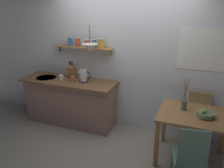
% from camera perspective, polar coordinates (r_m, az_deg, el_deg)
% --- Properties ---
extents(ground_plane, '(14.00, 14.00, 0.00)m').
position_cam_1_polar(ground_plane, '(4.13, 0.03, -13.80)').
color(ground_plane, gray).
extents(back_wall, '(6.80, 0.11, 2.70)m').
position_cam_1_polar(back_wall, '(4.10, 6.05, 6.52)').
color(back_wall, silver).
rests_on(back_wall, ground_plane).
extents(kitchen_counter, '(1.83, 0.63, 0.89)m').
position_cam_1_polar(kitchen_counter, '(4.57, -10.30, -4.21)').
color(kitchen_counter, gray).
rests_on(kitchen_counter, ground_plane).
extents(wall_shelf, '(1.17, 0.20, 0.30)m').
position_cam_1_polar(wall_shelf, '(4.26, -6.69, 9.62)').
color(wall_shelf, '#9E6B3D').
extents(dining_table, '(1.00, 0.79, 0.77)m').
position_cam_1_polar(dining_table, '(3.57, 19.55, -8.71)').
color(dining_table, '#9E6B3D').
rests_on(dining_table, ground_plane).
extents(dining_chair_near, '(0.47, 0.47, 0.95)m').
position_cam_1_polar(dining_chair_near, '(3.06, 18.77, -16.57)').
color(dining_chair_near, '#4C6B5B').
rests_on(dining_chair_near, ground_plane).
extents(dining_chair_far, '(0.46, 0.49, 0.90)m').
position_cam_1_polar(dining_chair_far, '(4.04, 20.26, -7.69)').
color(dining_chair_far, tan).
rests_on(dining_chair_far, ground_plane).
extents(fruit_bowl, '(0.24, 0.24, 0.13)m').
position_cam_1_polar(fruit_bowl, '(3.46, 22.15, -6.85)').
color(fruit_bowl, slate).
rests_on(fruit_bowl, dining_table).
extents(twig_vase, '(0.10, 0.08, 0.51)m').
position_cam_1_polar(twig_vase, '(3.57, 17.45, -4.75)').
color(twig_vase, '#567056').
rests_on(twig_vase, dining_table).
extents(electric_kettle, '(0.25, 0.16, 0.25)m').
position_cam_1_polar(electric_kettle, '(4.23, -7.05, 2.06)').
color(electric_kettle, black).
rests_on(electric_kettle, kitchen_counter).
extents(knife_block, '(0.11, 0.20, 0.34)m').
position_cam_1_polar(knife_block, '(4.46, -9.87, 3.16)').
color(knife_block, '#9E6B3D').
rests_on(knife_block, kitchen_counter).
extents(coffee_mug_by_sink, '(0.12, 0.08, 0.09)m').
position_cam_1_polar(coffee_mug_by_sink, '(4.44, -12.52, 1.67)').
color(coffee_mug_by_sink, white).
rests_on(coffee_mug_by_sink, kitchen_counter).
extents(coffee_mug_spare, '(0.12, 0.08, 0.10)m').
position_cam_1_polar(coffee_mug_spare, '(4.31, -9.72, 1.38)').
color(coffee_mug_spare, '#C6664C').
rests_on(coffee_mug_spare, kitchen_counter).
extents(pendant_lamp, '(0.28, 0.28, 0.42)m').
position_cam_1_polar(pendant_lamp, '(3.90, -5.46, 9.04)').
color(pendant_lamp, black).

